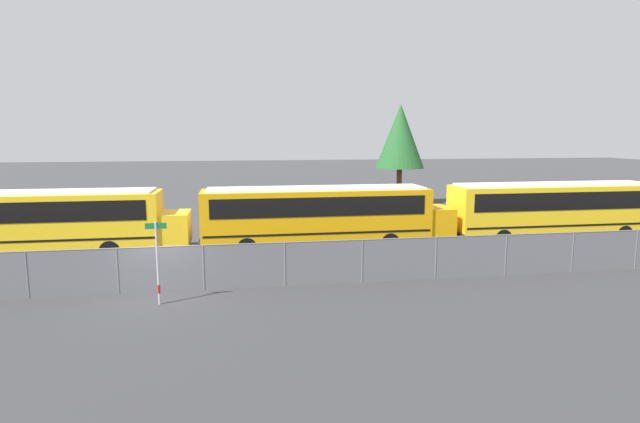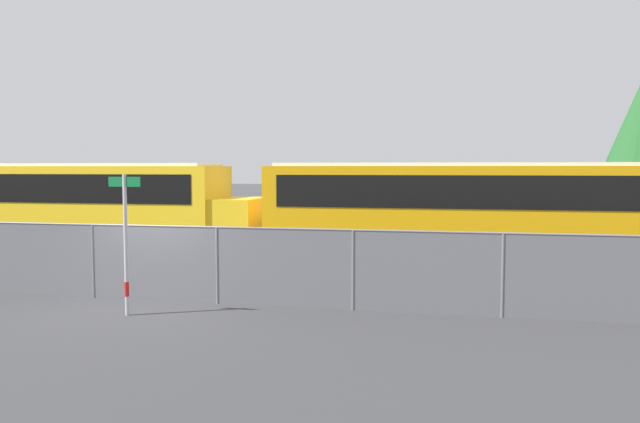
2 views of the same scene
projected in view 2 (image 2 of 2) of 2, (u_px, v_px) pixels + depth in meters
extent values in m
plane|color=#38383A|center=(155.00, 301.00, 14.22)|extent=(200.00, 200.00, 0.00)
cube|color=#9EA0A5|center=(154.00, 264.00, 14.16)|extent=(119.10, 0.03, 1.72)
cube|color=slate|center=(154.00, 264.00, 14.14)|extent=(119.10, 0.01, 1.72)
cylinder|color=slate|center=(153.00, 226.00, 14.10)|extent=(119.10, 0.05, 0.05)
cylinder|color=slate|center=(93.00, 261.00, 14.47)|extent=(0.07, 0.07, 1.72)
cylinder|color=slate|center=(217.00, 266.00, 13.84)|extent=(0.07, 0.07, 1.72)
cylinder|color=slate|center=(353.00, 270.00, 13.20)|extent=(0.07, 0.07, 1.72)
cylinder|color=slate|center=(503.00, 276.00, 12.57)|extent=(0.07, 0.07, 1.72)
cube|color=yellow|center=(65.00, 204.00, 21.71)|extent=(11.43, 2.42, 2.61)
cube|color=black|center=(64.00, 187.00, 21.67)|extent=(10.51, 2.46, 0.94)
cube|color=black|center=(65.00, 225.00, 21.76)|extent=(11.20, 2.45, 0.10)
cube|color=yellow|center=(239.00, 222.00, 20.42)|extent=(1.37, 2.23, 1.57)
cube|color=silver|center=(64.00, 165.00, 21.61)|extent=(10.86, 2.18, 0.10)
cylinder|color=black|center=(173.00, 240.00, 22.13)|extent=(0.95, 0.28, 0.95)
cylinder|color=black|center=(144.00, 248.00, 20.00)|extent=(0.95, 0.28, 0.95)
cylinder|color=black|center=(0.00, 235.00, 23.60)|extent=(0.95, 0.28, 0.95)
cube|color=orange|center=(457.00, 210.00, 18.57)|extent=(11.43, 2.42, 2.61)
cube|color=black|center=(458.00, 191.00, 18.53)|extent=(10.51, 2.46, 0.94)
cube|color=black|center=(457.00, 234.00, 18.63)|extent=(11.20, 2.45, 0.10)
cube|color=black|center=(272.00, 243.00, 19.85)|extent=(0.12, 2.42, 0.24)
cube|color=silver|center=(458.00, 164.00, 18.48)|extent=(10.86, 2.18, 0.10)
cylinder|color=black|center=(575.00, 252.00, 19.00)|extent=(0.95, 0.28, 0.95)
cylinder|color=black|center=(591.00, 262.00, 16.86)|extent=(0.95, 0.28, 0.95)
cylinder|color=black|center=(346.00, 246.00, 20.47)|extent=(0.95, 0.28, 0.95)
cylinder|color=black|center=(334.00, 255.00, 18.34)|extent=(0.95, 0.28, 0.95)
cylinder|color=#B7B7BC|center=(126.00, 245.00, 12.71)|extent=(0.08, 0.08, 2.90)
cylinder|color=red|center=(127.00, 289.00, 12.77)|extent=(0.09, 0.09, 0.30)
cube|color=#147238|center=(124.00, 182.00, 12.62)|extent=(0.70, 0.02, 0.20)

